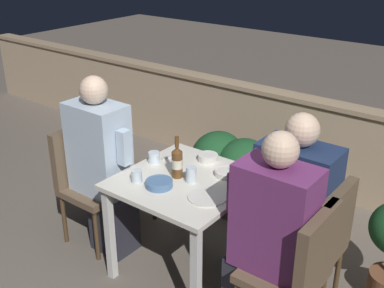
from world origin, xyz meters
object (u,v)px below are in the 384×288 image
person_blue_shirt (103,166)px  beer_bottle (177,162)px  person_navy_jumper (289,213)px  person_purple_stripe (268,237)px  chair_right_near (299,266)px  chair_left_far (112,159)px  chair_left_near (86,174)px  chair_right_far (318,239)px

person_blue_shirt → beer_bottle: size_ratio=4.62×
person_blue_shirt → person_navy_jumper: bearing=11.9°
person_purple_stripe → person_navy_jumper: bearing=94.2°
person_blue_shirt → chair_right_near: person_blue_shirt is taller
chair_left_far → beer_bottle: size_ratio=3.13×
chair_left_near → person_blue_shirt: (0.19, -0.00, 0.12)m
person_navy_jumper → beer_bottle: size_ratio=4.51×
chair_right_far → beer_bottle: beer_bottle is taller
person_purple_stripe → person_blue_shirt: bearing=179.3°
person_navy_jumper → chair_right_far: bearing=0.0°
chair_left_far → beer_bottle: 0.87m
beer_bottle → person_navy_jumper: bearing=12.9°
person_blue_shirt → person_navy_jumper: person_blue_shirt is taller
person_purple_stripe → person_navy_jumper: 0.29m
chair_left_far → person_purple_stripe: size_ratio=0.70×
chair_left_far → person_navy_jumper: 1.52m
person_blue_shirt → chair_right_near: size_ratio=1.48×
chair_right_near → person_navy_jumper: 0.37m
person_purple_stripe → chair_right_far: (0.17, 0.29, -0.10)m
chair_right_near → person_navy_jumper: (-0.21, 0.29, 0.10)m
chair_right_near → person_purple_stripe: person_purple_stripe is taller
chair_right_far → chair_left_near: bearing=-170.8°
chair_left_far → chair_right_far: bearing=-0.6°
chair_left_far → chair_right_far: (1.71, -0.02, 0.00)m
chair_right_far → person_navy_jumper: size_ratio=0.69×
person_purple_stripe → chair_right_near: bearing=0.0°
beer_bottle → person_blue_shirt: bearing=-169.4°
chair_left_near → person_purple_stripe: person_purple_stripe is taller
person_navy_jumper → beer_bottle: bearing=-167.1°
person_purple_stripe → person_navy_jumper: person_navy_jumper is taller
chair_right_near → chair_right_far: same height
chair_right_near → beer_bottle: beer_bottle is taller
chair_left_near → person_navy_jumper: 1.51m
person_blue_shirt → person_purple_stripe: size_ratio=1.03×
person_purple_stripe → chair_right_far: bearing=59.0°
person_purple_stripe → chair_right_far: size_ratio=1.43×
person_purple_stripe → chair_left_far: bearing=168.8°
chair_right_far → chair_left_far: bearing=179.4°
person_navy_jumper → chair_left_far: bearing=179.3°
person_purple_stripe → person_navy_jumper: size_ratio=0.99×
person_purple_stripe → beer_bottle: size_ratio=4.48×
chair_right_near → beer_bottle: 0.98m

